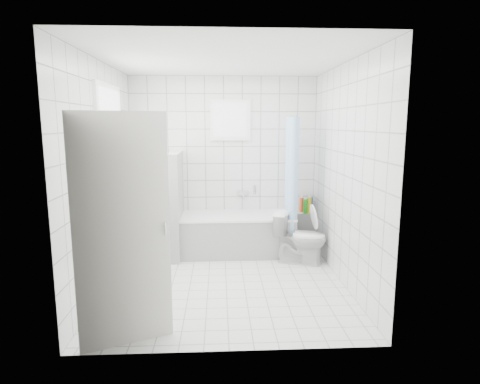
{
  "coord_description": "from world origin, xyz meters",
  "views": [
    {
      "loc": [
        -0.07,
        -4.61,
        1.9
      ],
      "look_at": [
        0.19,
        0.35,
        1.05
      ],
      "focal_mm": 30.0,
      "sensor_mm": 36.0,
      "label": 1
    }
  ],
  "objects": [
    {
      "name": "ground",
      "position": [
        0.0,
        0.0,
        0.0
      ],
      "size": [
        3.0,
        3.0,
        0.0
      ],
      "primitive_type": "plane",
      "color": "white",
      "rests_on": "ground"
    },
    {
      "name": "wall_left",
      "position": [
        -1.4,
        0.0,
        1.3
      ],
      "size": [
        0.02,
        3.0,
        2.6
      ],
      "primitive_type": "cube",
      "color": "white",
      "rests_on": "ground"
    },
    {
      "name": "curtain_rod",
      "position": [
        0.95,
        1.1,
        2.0
      ],
      "size": [
        0.02,
        0.8,
        0.02
      ],
      "primitive_type": "cylinder",
      "rotation": [
        1.57,
        0.0,
        0.0
      ],
      "color": "silver",
      "rests_on": "wall_back"
    },
    {
      "name": "window_sill",
      "position": [
        -1.31,
        0.3,
        0.86
      ],
      "size": [
        0.18,
        1.02,
        0.08
      ],
      "primitive_type": "cube",
      "color": "white",
      "rests_on": "wall_left"
    },
    {
      "name": "door",
      "position": [
        -0.88,
        -1.32,
        1.0
      ],
      "size": [
        0.75,
        0.35,
        2.0
      ],
      "primitive_type": "cube",
      "rotation": [
        0.0,
        0.0,
        -1.17
      ],
      "color": "silver",
      "rests_on": "ground"
    },
    {
      "name": "ceiling",
      "position": [
        0.0,
        0.0,
        2.6
      ],
      "size": [
        3.0,
        3.0,
        0.0
      ],
      "primitive_type": "plane",
      "rotation": [
        3.14,
        0.0,
        0.0
      ],
      "color": "white",
      "rests_on": "ground"
    },
    {
      "name": "tub_faucet",
      "position": [
        0.29,
        1.46,
        0.85
      ],
      "size": [
        0.18,
        0.06,
        0.06
      ],
      "primitive_type": "cube",
      "color": "silver",
      "rests_on": "wall_back"
    },
    {
      "name": "wall_back",
      "position": [
        0.0,
        1.5,
        1.3
      ],
      "size": [
        2.8,
        0.02,
        2.6
      ],
      "primitive_type": "cube",
      "color": "white",
      "rests_on": "ground"
    },
    {
      "name": "window_left",
      "position": [
        -1.35,
        0.3,
        1.6
      ],
      "size": [
        0.01,
        0.9,
        1.4
      ],
      "primitive_type": "cube",
      "color": "white",
      "rests_on": "wall_left"
    },
    {
      "name": "bathtub",
      "position": [
        0.19,
        1.12,
        0.29
      ],
      "size": [
        1.64,
        0.77,
        0.58
      ],
      "color": "white",
      "rests_on": "ground"
    },
    {
      "name": "shower_curtain",
      "position": [
        0.95,
        0.97,
        1.1
      ],
      "size": [
        0.14,
        0.48,
        1.78
      ],
      "primitive_type": null,
      "color": "#53A4F4",
      "rests_on": "curtain_rod"
    },
    {
      "name": "toilet",
      "position": [
        1.03,
        0.65,
        0.36
      ],
      "size": [
        0.79,
        0.61,
        0.71
      ],
      "primitive_type": "imported",
      "rotation": [
        0.0,
        0.0,
        1.24
      ],
      "color": "white",
      "rests_on": "ground"
    },
    {
      "name": "wall_front",
      "position": [
        0.0,
        -1.5,
        1.3
      ],
      "size": [
        2.8,
        0.02,
        2.6
      ],
      "primitive_type": "cube",
      "color": "white",
      "rests_on": "ground"
    },
    {
      "name": "tiled_ledge",
      "position": [
        1.26,
        1.38,
        0.28
      ],
      "size": [
        0.4,
        0.24,
        0.55
      ],
      "primitive_type": "cube",
      "color": "white",
      "rests_on": "ground"
    },
    {
      "name": "window_back",
      "position": [
        0.1,
        1.46,
        1.95
      ],
      "size": [
        0.5,
        0.01,
        0.5
      ],
      "primitive_type": "cube",
      "color": "white",
      "rests_on": "wall_back"
    },
    {
      "name": "partition_wall",
      "position": [
        -0.7,
        1.07,
        0.75
      ],
      "size": [
        0.15,
        0.85,
        1.5
      ],
      "primitive_type": "cube",
      "color": "white",
      "rests_on": "ground"
    },
    {
      "name": "sill_bottles",
      "position": [
        -1.3,
        0.21,
        1.02
      ],
      "size": [
        0.17,
        0.75,
        0.31
      ],
      "color": "#D251A1",
      "rests_on": "window_sill"
    },
    {
      "name": "ledge_bottles",
      "position": [
        1.26,
        1.35,
        0.67
      ],
      "size": [
        0.2,
        0.19,
        0.25
      ],
      "color": "#1A9F1F",
      "rests_on": "tiled_ledge"
    },
    {
      "name": "wall_right",
      "position": [
        1.4,
        0.0,
        1.3
      ],
      "size": [
        0.02,
        3.0,
        2.6
      ],
      "primitive_type": "cube",
      "color": "white",
      "rests_on": "ground"
    }
  ]
}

